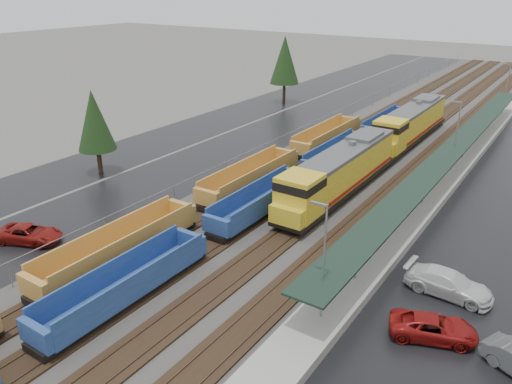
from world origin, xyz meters
The scene contains 15 objects.
ballast_strip centered at (0.00, 60.00, 0.04)m, with size 20.00×160.00×0.08m, color #302D2B.
trackbed centered at (0.00, 60.00, 0.16)m, with size 14.60×160.00×0.22m.
west_parking_lot centered at (-15.00, 60.00, 0.01)m, with size 10.00×160.00×0.02m, color black.
west_road centered at (-25.00, 60.00, 0.01)m, with size 9.00×160.00×0.02m, color black.
station_platform centered at (9.50, 50.01, 0.73)m, with size 3.00×80.00×8.00m.
chainlink_fence centered at (-9.50, 58.44, 1.61)m, with size 0.08×160.04×2.02m.
tree_west_near centered at (-22.00, 30.00, 5.82)m, with size 3.96×3.96×9.00m.
tree_west_far centered at (-23.00, 70.00, 7.12)m, with size 4.84×4.84×11.00m.
locomotive_lead centered at (2.00, 38.09, 2.53)m, with size 3.20×21.08×4.77m.
locomotive_trail centered at (2.00, 59.09, 2.53)m, with size 3.20×21.08×4.77m.
well_string_yellow centered at (-6.00, 18.35, 1.19)m, with size 2.70×81.95×2.40m.
well_string_blue centered at (-2.00, 23.16, 1.15)m, with size 2.58×92.22×2.29m.
parked_car_west_c centered at (-14.40, 16.54, 0.71)m, with size 5.11×2.35×1.42m, color maroon.
parked_car_east_b centered at (15.40, 22.64, 0.69)m, with size 4.95×2.28×1.38m, color maroon.
parked_car_east_c centered at (14.98, 27.59, 0.82)m, with size 5.64×2.29×1.64m, color silver.
Camera 1 is at (19.95, -2.46, 19.09)m, focal length 35.00 mm.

